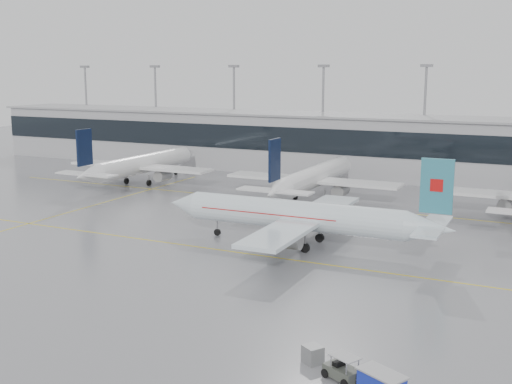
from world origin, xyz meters
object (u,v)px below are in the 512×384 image
at_px(baggage_tug, 342,371).
at_px(baggage_cart, 382,384).
at_px(air_canada_jet, 304,216).
at_px(gse_unit, 313,354).

height_order(baggage_tug, baggage_cart, baggage_cart).
height_order(air_canada_jet, gse_unit, air_canada_jet).
bearing_deg(baggage_cart, air_canada_jet, 146.16).
bearing_deg(baggage_tug, gse_unit, 176.92).
distance_m(air_canada_jet, baggage_tug, 35.01).
distance_m(baggage_tug, gse_unit, 3.23).
xyz_separation_m(baggage_cart, gse_unit, (-6.03, 3.21, -0.50)).
relative_size(air_canada_jet, gse_unit, 28.03).
bearing_deg(gse_unit, baggage_cart, 4.83).
bearing_deg(gse_unit, air_canada_jet, 145.94).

